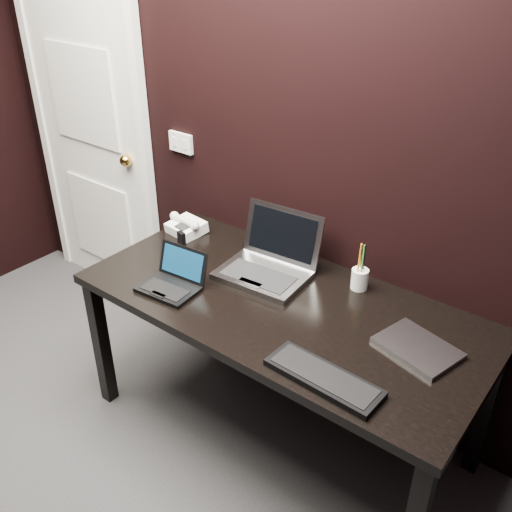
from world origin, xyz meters
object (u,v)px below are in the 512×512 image
Objects in this scene: desk_phone at (186,226)px; silver_laptop at (268,263)px; netbook at (172,281)px; door at (91,130)px; mobile_phone at (181,243)px; ext_keyboard at (324,378)px; closed_laptop at (418,348)px; pen_cup at (360,278)px; desk at (281,317)px.

silver_laptop is at bearing -5.57° from desk_phone.
netbook reaches higher than desk_phone.
mobile_phone is (1.02, -0.32, -0.27)m from door.
desk_phone is (-0.30, 0.40, 0.01)m from netbook.
closed_laptop is (0.18, 0.35, -0.00)m from ext_keyboard.
mobile_phone is (-0.20, 0.26, 0.00)m from netbook.
silver_laptop is at bearing 10.77° from mobile_phone.
netbook is 0.79m from pen_cup.
silver_laptop is 0.40m from pen_cup.
ext_keyboard is (2.04, -0.67, -0.29)m from door.
pen_cup reaches higher than ext_keyboard.
pen_cup is (0.38, 0.14, -0.00)m from silver_laptop.
netbook reaches higher than mobile_phone.
netbook is at bearing -125.98° from silver_laptop.
silver_laptop is 1.27× the size of closed_laptop.
ext_keyboard is 0.39m from closed_laptop.
ext_keyboard is 1.30× the size of closed_laptop.
desk_phone and mobile_phone have the same top height.
desk is 5.28× the size of closed_laptop.
silver_laptop is 0.46m from mobile_phone.
door is 1.51m from silver_laptop.
desk_phone is 0.98× the size of pen_cup.
ext_keyboard is 4.51× the size of mobile_phone.
netbook is 0.33m from mobile_phone.
closed_laptop is 0.44m from pen_cup.
door is 10.05× the size of pen_cup.
door is 22.99× the size of mobile_phone.
desk_phone reaches higher than ext_keyboard.
pen_cup is (-0.37, 0.23, 0.04)m from closed_laptop.
netbook is at bearing -154.79° from desk.
desk_phone is at bearing 127.39° from netbook.
silver_laptop reaches higher than closed_laptop.
mobile_phone is at bearing 128.09° from netbook.
door is at bearing 161.84° from ext_keyboard.
silver_laptop reaches higher than netbook.
ext_keyboard is at bearing -19.04° from mobile_phone.
door is 10.24× the size of desk_phone.
netbook is 0.43m from silver_laptop.
desk is (1.65, -0.38, -0.38)m from door.
desk_phone reaches higher than closed_laptop.
pen_cup is at bearing 20.61° from silver_laptop.
silver_laptop is at bearing 173.28° from closed_laptop.
netbook is at bearing -165.61° from closed_laptop.
silver_laptop is 0.97× the size of ext_keyboard.
silver_laptop is at bearing -8.93° from door.
netbook is 0.65× the size of silver_laptop.
door is at bearing 154.79° from netbook.
door is 5.25× the size of silver_laptop.
ext_keyboard is at bearing -72.17° from pen_cup.
closed_laptop reaches higher than desk.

